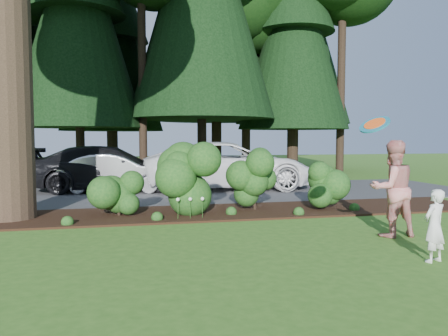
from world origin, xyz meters
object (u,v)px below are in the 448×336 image
at_px(car_white_suv, 229,165).
at_px(car_dark_suv, 110,168).
at_px(car_silver_wagon, 118,173).
at_px(adult, 392,188).
at_px(child, 434,226).
at_px(frisbee, 375,124).

distance_m(car_white_suv, car_dark_suv, 4.50).
distance_m(car_silver_wagon, car_white_suv, 4.19).
bearing_deg(car_dark_suv, adult, -142.94).
distance_m(car_silver_wagon, car_dark_suv, 0.51).
relative_size(car_silver_wagon, car_white_suv, 0.65).
distance_m(car_silver_wagon, adult, 10.19).
bearing_deg(car_silver_wagon, car_white_suv, -81.27).
relative_size(car_silver_wagon, child, 3.58).
bearing_deg(car_white_suv, adult, -167.17).
relative_size(car_white_suv, frisbee, 13.89).
relative_size(car_dark_suv, adult, 2.93).
xyz_separation_m(car_dark_suv, child, (5.45, -10.72, -0.27)).
height_order(car_white_suv, frisbee, frisbee).
height_order(car_silver_wagon, car_dark_suv, car_dark_suv).
bearing_deg(car_dark_suv, car_silver_wagon, -140.52).
height_order(car_silver_wagon, child, car_silver_wagon).
relative_size(car_dark_suv, child, 4.84).
relative_size(car_white_suv, car_dark_suv, 1.14).
bearing_deg(car_silver_wagon, child, -144.29).
bearing_deg(car_silver_wagon, frisbee, -149.37).
bearing_deg(car_white_suv, child, -171.07).
bearing_deg(adult, frisbee, 50.00).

